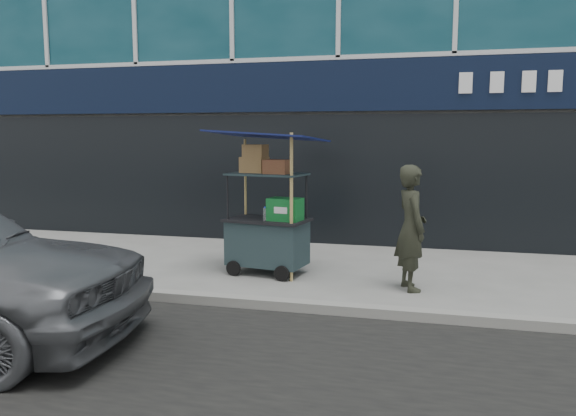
# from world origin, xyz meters

# --- Properties ---
(ground) EXTENTS (80.00, 80.00, 0.00)m
(ground) POSITION_xyz_m (0.00, 0.00, 0.00)
(ground) COLOR slate
(ground) RESTS_ON ground
(curb) EXTENTS (80.00, 0.18, 0.12)m
(curb) POSITION_xyz_m (0.00, -0.20, 0.06)
(curb) COLOR gray
(curb) RESTS_ON ground
(vendor_cart) EXTENTS (1.71, 1.34, 2.10)m
(vendor_cart) POSITION_xyz_m (-0.61, 1.43, 0.74)
(vendor_cart) COLOR #1C2B30
(vendor_cart) RESTS_ON ground
(vendor_man) EXTENTS (0.59, 0.70, 1.65)m
(vendor_man) POSITION_xyz_m (1.44, 1.07, 0.82)
(vendor_man) COLOR black
(vendor_man) RESTS_ON ground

